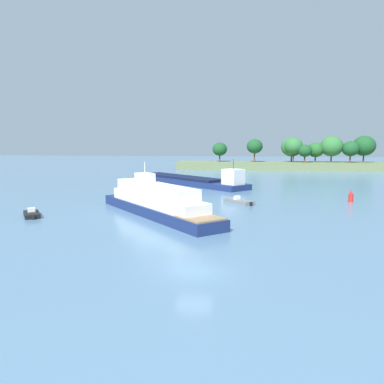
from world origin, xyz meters
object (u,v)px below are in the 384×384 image
object	(u,v)px
white_riverboat	(156,202)
channel_buoy_red	(351,197)
cargo_barge	(188,180)
small_motorboat	(239,201)
fishing_skiff	(32,214)

from	to	relation	value
white_riverboat	channel_buoy_red	bearing A→B (deg)	27.02
cargo_barge	channel_buoy_red	bearing A→B (deg)	-36.69
white_riverboat	small_motorboat	bearing A→B (deg)	45.46
small_motorboat	cargo_barge	distance (m)	25.80
small_motorboat	fishing_skiff	world-z (taller)	small_motorboat
cargo_barge	channel_buoy_red	size ratio (longest dim) A/B	14.39
small_motorboat	cargo_barge	size ratio (longest dim) A/B	0.18
channel_buoy_red	white_riverboat	bearing A→B (deg)	-152.98
small_motorboat	white_riverboat	distance (m)	14.15
fishing_skiff	channel_buoy_red	size ratio (longest dim) A/B	2.07
fishing_skiff	white_riverboat	size ratio (longest dim) A/B	0.19
cargo_barge	fishing_skiff	world-z (taller)	cargo_barge
cargo_barge	white_riverboat	xyz separation A→B (m)	(0.80, -33.52, 0.78)
fishing_skiff	cargo_barge	bearing A→B (deg)	69.50
cargo_barge	channel_buoy_red	xyz separation A→B (m)	(27.03, -20.14, -0.06)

